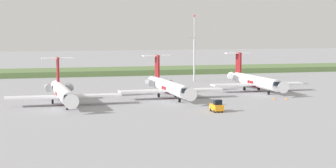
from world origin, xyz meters
TOP-DOWN VIEW (x-y plane):
  - ground_plane at (0.00, 30.00)m, footprint 500.00×500.00m
  - grass_berm at (0.00, 77.59)m, footprint 320.00×20.00m
  - regional_jet_nearest at (-23.58, 1.86)m, footprint 22.81×31.00m
  - regional_jet_second at (0.01, 7.11)m, footprint 22.81×31.00m
  - regional_jet_third at (23.90, 15.33)m, footprint 22.81×31.00m
  - antenna_mast at (18.15, 45.21)m, footprint 4.40×0.50m
  - baggage_tug at (2.62, -16.19)m, footprint 1.72×3.20m
  - safety_cone_front_marker at (20.74, -2.20)m, footprint 0.44×0.44m
  - safety_cone_mid_marker at (23.39, -2.62)m, footprint 0.44×0.44m

SIDE VIEW (x-z plane):
  - ground_plane at x=0.00m, z-range 0.00..0.00m
  - safety_cone_front_marker at x=20.74m, z-range 0.00..0.55m
  - safety_cone_mid_marker at x=23.39m, z-range 0.00..0.55m
  - grass_berm at x=0.00m, z-range 0.00..1.73m
  - baggage_tug at x=2.62m, z-range -0.15..2.15m
  - regional_jet_nearest at x=-23.58m, z-range -1.96..7.04m
  - regional_jet_second at x=0.01m, z-range -1.96..7.04m
  - regional_jet_third at x=23.90m, z-range -1.96..7.04m
  - antenna_mast at x=18.15m, z-range -1.54..17.44m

